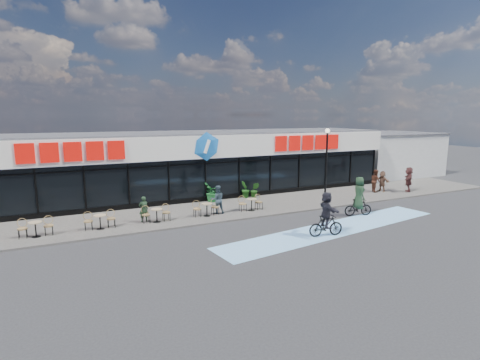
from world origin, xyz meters
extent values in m
plane|color=#28282B|center=(0.00, 0.00, 0.00)|extent=(120.00, 120.00, 0.00)
cube|color=#605C55|center=(0.00, 4.50, 0.05)|extent=(44.00, 5.00, 0.10)
cube|color=#7EBAEE|center=(4.00, -1.50, 0.01)|extent=(14.17, 4.13, 0.01)
cube|color=black|center=(0.00, 10.00, 1.50)|extent=(30.00, 6.00, 3.00)
cube|color=white|center=(0.00, 9.85, 3.75)|extent=(30.60, 6.30, 1.50)
cube|color=#47474C|center=(0.00, 10.00, 4.55)|extent=(30.60, 6.30, 0.10)
cube|color=navy|center=(0.00, 6.96, 3.05)|extent=(30.60, 0.08, 0.18)
cube|color=black|center=(0.00, 6.97, 2.65)|extent=(30.00, 0.06, 0.08)
cube|color=black|center=(0.00, 6.98, 0.20)|extent=(30.00, 0.10, 0.40)
cube|color=#BB0C07|center=(-8.00, 6.70, 3.80)|extent=(5.63, 0.18, 1.10)
cube|color=#BB0C07|center=(8.00, 6.70, 3.80)|extent=(5.63, 0.18, 1.10)
ellipsoid|color=blue|center=(0.00, 6.70, 3.80)|extent=(1.90, 0.24, 1.90)
cylinder|color=black|center=(-10.00, 6.97, 1.50)|extent=(0.10, 0.10, 3.00)
cylinder|color=black|center=(-7.50, 6.97, 1.50)|extent=(0.10, 0.10, 3.00)
cylinder|color=black|center=(-5.00, 6.97, 1.50)|extent=(0.10, 0.10, 3.00)
cylinder|color=black|center=(-2.50, 6.97, 1.50)|extent=(0.10, 0.10, 3.00)
cylinder|color=black|center=(0.00, 6.97, 1.50)|extent=(0.10, 0.10, 3.00)
cylinder|color=black|center=(2.50, 6.97, 1.50)|extent=(0.10, 0.10, 3.00)
cylinder|color=black|center=(5.00, 6.97, 1.50)|extent=(0.10, 0.10, 3.00)
cylinder|color=black|center=(7.50, 6.97, 1.50)|extent=(0.10, 0.10, 3.00)
cylinder|color=black|center=(10.00, 6.97, 1.50)|extent=(0.10, 0.10, 3.00)
cylinder|color=black|center=(12.50, 6.97, 1.50)|extent=(0.10, 0.10, 3.00)
cylinder|color=black|center=(15.00, 6.97, 1.50)|extent=(0.10, 0.10, 3.00)
cube|color=silver|center=(20.50, 11.00, 2.00)|extent=(9.00, 7.00, 4.00)
cube|color=#47474C|center=(20.50, 11.00, 4.05)|extent=(9.20, 7.20, 0.12)
cylinder|color=black|center=(6.28, 2.30, 2.44)|extent=(0.12, 0.12, 4.67)
sphere|color=#FFF2CC|center=(6.28, 2.30, 4.87)|extent=(0.28, 0.28, 0.28)
cylinder|color=tan|center=(-9.95, 3.36, 0.82)|extent=(0.60, 0.60, 0.04)
cylinder|color=black|center=(-9.95, 3.36, 0.47)|extent=(0.06, 0.06, 0.70)
cylinder|color=black|center=(-9.95, 3.36, 0.11)|extent=(0.40, 0.40, 0.02)
cylinder|color=tan|center=(-7.07, 3.36, 0.82)|extent=(0.60, 0.60, 0.04)
cylinder|color=black|center=(-7.07, 3.36, 0.47)|extent=(0.06, 0.06, 0.70)
cylinder|color=black|center=(-7.07, 3.36, 0.11)|extent=(0.40, 0.40, 0.02)
cylinder|color=tan|center=(-4.18, 3.36, 0.82)|extent=(0.60, 0.60, 0.04)
cylinder|color=black|center=(-4.18, 3.36, 0.47)|extent=(0.06, 0.06, 0.70)
cylinder|color=black|center=(-4.18, 3.36, 0.11)|extent=(0.40, 0.40, 0.02)
cylinder|color=tan|center=(-1.29, 3.36, 0.82)|extent=(0.60, 0.60, 0.04)
cylinder|color=black|center=(-1.29, 3.36, 0.47)|extent=(0.06, 0.06, 0.70)
cylinder|color=black|center=(-1.29, 3.36, 0.11)|extent=(0.40, 0.40, 0.02)
cylinder|color=tan|center=(1.60, 3.36, 0.82)|extent=(0.60, 0.60, 0.04)
cylinder|color=black|center=(1.60, 3.36, 0.47)|extent=(0.06, 0.06, 0.70)
cylinder|color=black|center=(1.60, 3.36, 0.11)|extent=(0.40, 0.40, 0.02)
imported|color=#1D662A|center=(0.30, 6.55, 0.75)|extent=(1.34, 1.43, 1.30)
imported|color=#1E4E16|center=(3.45, 6.47, 0.64)|extent=(0.77, 0.74, 1.09)
imported|color=#205618|center=(2.81, 6.66, 0.71)|extent=(0.82, 0.86, 1.22)
imported|color=black|center=(-4.79, 3.75, 0.80)|extent=(0.53, 0.36, 1.41)
imported|color=#334550|center=(-0.51, 3.66, 0.93)|extent=(0.91, 0.77, 1.67)
imported|color=brown|center=(13.17, 4.22, 0.88)|extent=(0.59, 1.49, 1.57)
imported|color=#472619|center=(12.59, 4.31, 0.95)|extent=(0.92, 1.02, 1.71)
imported|color=#532C2B|center=(14.95, 3.35, 1.03)|extent=(1.67, 1.55, 1.87)
imported|color=black|center=(2.75, -2.26, 0.53)|extent=(1.82, 0.82, 1.06)
imported|color=#222129|center=(2.75, -2.26, 1.33)|extent=(0.81, 1.70, 1.76)
imported|color=black|center=(6.84, -0.07, 0.50)|extent=(1.74, 0.90, 1.00)
imported|color=#1D341F|center=(6.84, -0.07, 1.38)|extent=(0.81, 1.03, 1.86)
camera|label=1|loc=(-8.58, -16.24, 5.84)|focal=28.00mm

